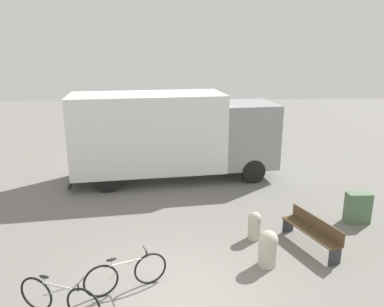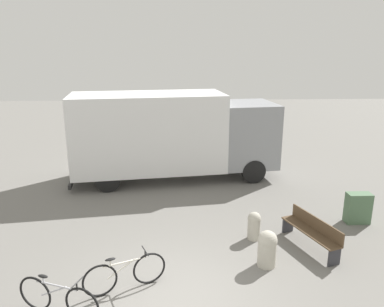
% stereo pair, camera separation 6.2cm
% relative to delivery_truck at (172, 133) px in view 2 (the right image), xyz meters
% --- Properties ---
extents(ground_plane, '(60.00, 60.00, 0.00)m').
position_rel_delivery_truck_xyz_m(ground_plane, '(0.06, -7.44, -1.82)').
color(ground_plane, slate).
extents(delivery_truck, '(8.06, 3.32, 3.34)m').
position_rel_delivery_truck_xyz_m(delivery_truck, '(0.00, 0.00, 0.00)').
color(delivery_truck, white).
rests_on(delivery_truck, ground).
extents(park_bench, '(1.02, 1.93, 0.80)m').
position_rel_delivery_truck_xyz_m(park_bench, '(3.61, -5.49, -1.36)').
color(park_bench, brown).
rests_on(park_bench, ground).
extents(bicycle_near, '(1.70, 0.71, 0.83)m').
position_rel_delivery_truck_xyz_m(bicycle_near, '(-2.14, -7.81, -1.43)').
color(bicycle_near, black).
rests_on(bicycle_near, ground).
extents(bicycle_middle, '(1.68, 0.74, 0.83)m').
position_rel_delivery_truck_xyz_m(bicycle_middle, '(-0.96, -7.06, -1.43)').
color(bicycle_middle, black).
rests_on(bicycle_middle, ground).
extents(bollard_near_bench, '(0.46, 0.46, 0.89)m').
position_rel_delivery_truck_xyz_m(bollard_near_bench, '(2.26, -6.29, -1.34)').
color(bollard_near_bench, '#B2AD9E').
rests_on(bollard_near_bench, ground).
extents(bollard_far_bench, '(0.36, 0.36, 0.77)m').
position_rel_delivery_truck_xyz_m(bollard_far_bench, '(2.21, -5.01, -1.40)').
color(bollard_far_bench, '#B2AD9E').
rests_on(bollard_far_bench, ground).
extents(utility_box, '(0.70, 0.36, 0.91)m').
position_rel_delivery_truck_xyz_m(utility_box, '(5.45, -4.16, -1.36)').
color(utility_box, '#4C6B4C').
rests_on(utility_box, ground).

